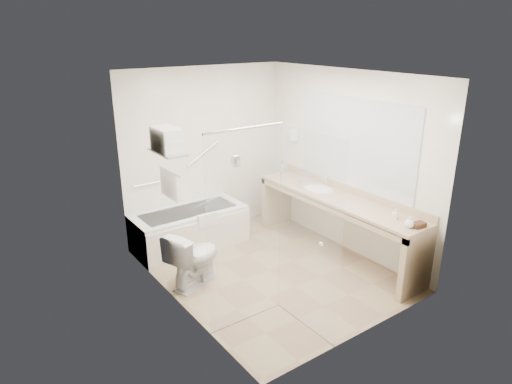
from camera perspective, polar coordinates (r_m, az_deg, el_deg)
floor at (r=6.06m, az=1.68°, el=-9.72°), size 3.20×3.20×0.00m
ceiling at (r=5.30m, az=1.95°, el=14.53°), size 2.60×3.20×0.10m
wall_back at (r=6.84m, az=-6.39°, el=4.96°), size 2.60×0.10×2.50m
wall_front at (r=4.48m, az=14.37°, el=-3.64°), size 2.60×0.10×2.50m
wall_left at (r=4.92m, az=-10.32°, el=-1.19°), size 0.10×3.20×2.50m
wall_right at (r=6.40m, az=11.12°, el=3.66°), size 0.10×3.20×2.50m
bathtub at (r=6.64m, az=-8.28°, el=-4.52°), size 1.60×0.73×0.59m
grab_bar_short at (r=6.50m, az=-13.40°, el=0.98°), size 0.40×0.03×0.03m
grab_bar_long at (r=6.78m, az=-6.59°, el=4.82°), size 0.53×0.03×0.33m
shower_enclosure at (r=4.58m, az=2.54°, el=-4.98°), size 0.96×0.91×2.11m
towel_shelf at (r=5.12m, az=-11.07°, el=5.52°), size 0.24×0.55×0.81m
vanity_counter at (r=6.31m, az=10.01°, el=-2.37°), size 0.55×2.70×0.95m
sink at (r=6.53m, az=7.80°, el=0.21°), size 0.40×0.52×0.14m
faucet at (r=6.59m, az=8.77°, el=1.36°), size 0.03×0.03×0.14m
mirror at (r=6.22m, az=12.23°, el=5.98°), size 0.02×2.00×1.20m
hairdryer_unit at (r=7.05m, az=4.74°, el=7.12°), size 0.08×0.10×0.18m
toilet at (r=5.65m, az=-7.78°, el=-8.15°), size 0.82×0.63×0.71m
amenity_basket at (r=5.52m, az=19.62°, el=-3.88°), size 0.18×0.13×0.05m
soap_bottle_a at (r=5.66m, az=16.97°, el=-2.96°), size 0.10×0.14×0.06m
soap_bottle_b at (r=5.46m, az=18.64°, el=-3.72°), size 0.14×0.16×0.11m
water_bottle_left at (r=7.10m, az=3.22°, el=3.03°), size 0.06×0.06×0.20m
water_bottle_mid at (r=6.51m, az=6.23°, el=1.32°), size 0.06×0.06×0.19m
water_bottle_right at (r=6.73m, az=5.60°, el=1.99°), size 0.06×0.06×0.20m
drinking_glass_near at (r=6.57m, az=5.32°, el=1.10°), size 0.08×0.08×0.08m
drinking_glass_far at (r=6.86m, az=3.34°, el=2.01°), size 0.09×0.09×0.09m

